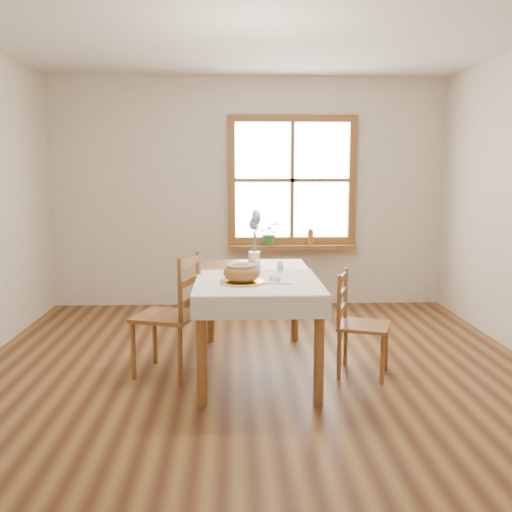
{
  "coord_description": "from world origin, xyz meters",
  "views": [
    {
      "loc": [
        -0.18,
        -4.07,
        1.55
      ],
      "look_at": [
        0.0,
        0.3,
        0.9
      ],
      "focal_mm": 40.0,
      "sensor_mm": 36.0,
      "label": 1
    }
  ],
  "objects_px": {
    "dining_table": "(256,286)",
    "chair_right": "(364,324)",
    "flower_vase": "(254,259)",
    "chair_left": "(166,314)",
    "bread_plate": "(242,282)"
  },
  "relations": [
    {
      "from": "chair_left",
      "to": "bread_plate",
      "type": "distance_m",
      "value": 0.7
    },
    {
      "from": "bread_plate",
      "to": "flower_vase",
      "type": "xyz_separation_m",
      "value": [
        0.12,
        0.82,
        0.04
      ]
    },
    {
      "from": "chair_right",
      "to": "chair_left",
      "type": "bearing_deg",
      "value": 106.53
    },
    {
      "from": "flower_vase",
      "to": "dining_table",
      "type": "bearing_deg",
      "value": -90.54
    },
    {
      "from": "bread_plate",
      "to": "flower_vase",
      "type": "distance_m",
      "value": 0.83
    },
    {
      "from": "chair_right",
      "to": "flower_vase",
      "type": "bearing_deg",
      "value": 71.38
    },
    {
      "from": "chair_right",
      "to": "flower_vase",
      "type": "relative_size",
      "value": 7.16
    },
    {
      "from": "dining_table",
      "to": "chair_right",
      "type": "height_order",
      "value": "chair_right"
    },
    {
      "from": "chair_right",
      "to": "dining_table",
      "type": "bearing_deg",
      "value": 96.14
    },
    {
      "from": "dining_table",
      "to": "chair_left",
      "type": "relative_size",
      "value": 1.71
    },
    {
      "from": "dining_table",
      "to": "chair_left",
      "type": "xyz_separation_m",
      "value": [
        -0.69,
        -0.11,
        -0.2
      ]
    },
    {
      "from": "dining_table",
      "to": "bread_plate",
      "type": "bearing_deg",
      "value": -107.36
    },
    {
      "from": "chair_left",
      "to": "chair_right",
      "type": "height_order",
      "value": "chair_left"
    },
    {
      "from": "dining_table",
      "to": "flower_vase",
      "type": "height_order",
      "value": "flower_vase"
    },
    {
      "from": "dining_table",
      "to": "flower_vase",
      "type": "relative_size",
      "value": 14.35
    }
  ]
}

